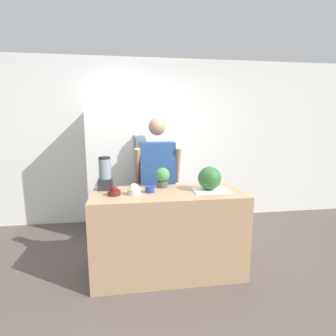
# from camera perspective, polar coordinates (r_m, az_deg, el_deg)

# --- Properties ---
(ground_plane) EXTENTS (14.00, 14.00, 0.00)m
(ground_plane) POSITION_cam_1_polar(r_m,az_deg,el_deg) (2.84, 1.15, -24.95)
(ground_plane) COLOR #564C47
(wall_back) EXTENTS (8.00, 0.06, 2.60)m
(wall_back) POSITION_cam_1_polar(r_m,az_deg,el_deg) (4.30, -3.16, 5.70)
(wall_back) COLOR white
(wall_back) RESTS_ON ground_plane
(counter_island) EXTENTS (1.59, 0.65, 0.90)m
(counter_island) POSITION_cam_1_polar(r_m,az_deg,el_deg) (2.90, 0.10, -13.92)
(counter_island) COLOR tan
(counter_island) RESTS_ON ground_plane
(refrigerator) EXTENTS (0.79, 0.75, 1.88)m
(refrigerator) POSITION_cam_1_polar(r_m,az_deg,el_deg) (3.92, -10.73, -0.20)
(refrigerator) COLOR white
(refrigerator) RESTS_ON ground_plane
(person) EXTENTS (0.58, 0.27, 1.67)m
(person) POSITION_cam_1_polar(r_m,az_deg,el_deg) (3.39, -2.30, -3.12)
(person) COLOR #333338
(person) RESTS_ON ground_plane
(cutting_board) EXTENTS (0.38, 0.26, 0.01)m
(cutting_board) POSITION_cam_1_polar(r_m,az_deg,el_deg) (2.82, 9.28, -4.83)
(cutting_board) COLOR white
(cutting_board) RESTS_ON counter_island
(watermelon) EXTENTS (0.25, 0.25, 0.25)m
(watermelon) POSITION_cam_1_polar(r_m,az_deg,el_deg) (2.80, 9.04, -2.19)
(watermelon) COLOR #2D6B33
(watermelon) RESTS_ON cutting_board
(bowl_cherries) EXTENTS (0.13, 0.13, 0.09)m
(bowl_cherries) POSITION_cam_1_polar(r_m,az_deg,el_deg) (2.68, -11.65, -5.11)
(bowl_cherries) COLOR #511E19
(bowl_cherries) RESTS_ON counter_island
(bowl_cream) EXTENTS (0.13, 0.13, 0.11)m
(bowl_cream) POSITION_cam_1_polar(r_m,az_deg,el_deg) (2.67, -7.36, -4.74)
(bowl_cream) COLOR beige
(bowl_cream) RESTS_ON counter_island
(bowl_small_blue) EXTENTS (0.10, 0.10, 0.06)m
(bowl_small_blue) POSITION_cam_1_polar(r_m,az_deg,el_deg) (2.73, -3.99, -4.66)
(bowl_small_blue) COLOR navy
(bowl_small_blue) RESTS_ON counter_island
(blender) EXTENTS (0.15, 0.15, 0.36)m
(blender) POSITION_cam_1_polar(r_m,az_deg,el_deg) (2.89, -13.53, -1.40)
(blender) COLOR #28282D
(blender) RESTS_ON counter_island
(potted_plant) EXTENTS (0.16, 0.16, 0.22)m
(potted_plant) POSITION_cam_1_polar(r_m,az_deg,el_deg) (2.91, -1.22, -1.90)
(potted_plant) COLOR #514C47
(potted_plant) RESTS_ON counter_island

